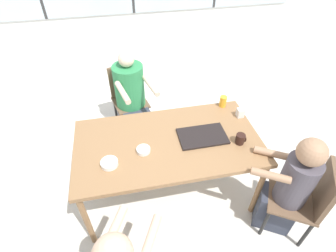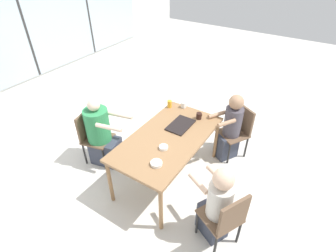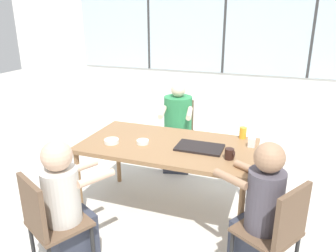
% 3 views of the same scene
% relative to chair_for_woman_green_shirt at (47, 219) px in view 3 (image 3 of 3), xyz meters
% --- Properties ---
extents(ground_plane, '(16.00, 16.00, 0.00)m').
position_rel_chair_for_woman_green_shirt_xyz_m(ground_plane, '(0.56, 1.10, -0.50)').
color(ground_plane, beige).
extents(wall_back_with_windows, '(8.40, 0.08, 2.80)m').
position_rel_chair_for_woman_green_shirt_xyz_m(wall_back_with_windows, '(0.56, 3.77, 0.92)').
color(wall_back_with_windows, silver).
rests_on(wall_back_with_windows, ground_plane).
extents(dining_table, '(1.65, 0.90, 0.75)m').
position_rel_chair_for_woman_green_shirt_xyz_m(dining_table, '(0.56, 1.10, 0.19)').
color(dining_table, olive).
rests_on(dining_table, ground_plane).
extents(chair_for_woman_green_shirt, '(0.54, 0.54, 0.84)m').
position_rel_chair_for_woman_green_shirt_xyz_m(chair_for_woman_green_shirt, '(0.00, 0.00, 0.00)').
color(chair_for_woman_green_shirt, brown).
rests_on(chair_for_woman_green_shirt, ground_plane).
extents(chair_for_man_blue_shirt, '(0.48, 0.48, 0.84)m').
position_rel_chair_for_woman_green_shirt_xyz_m(chair_for_man_blue_shirt, '(0.28, 2.30, 0.00)').
color(chair_for_man_blue_shirt, brown).
rests_on(chair_for_man_blue_shirt, ground_plane).
extents(chair_for_man_teal_shirt, '(0.55, 0.55, 0.84)m').
position_rel_chair_for_woman_green_shirt_xyz_m(chair_for_man_teal_shirt, '(1.62, 0.47, 0.00)').
color(chair_for_man_teal_shirt, brown).
rests_on(chair_for_man_teal_shirt, ground_plane).
extents(person_woman_green_shirt, '(0.48, 0.57, 1.08)m').
position_rel_chair_for_woman_green_shirt_xyz_m(person_woman_green_shirt, '(0.07, 0.14, 0.01)').
color(person_woman_green_shirt, '#333847').
rests_on(person_woman_green_shirt, ground_plane).
extents(person_man_blue_shirt, '(0.49, 0.71, 1.12)m').
position_rel_chair_for_woman_green_shirt_xyz_m(person_man_blue_shirt, '(0.32, 2.14, -0.00)').
color(person_man_blue_shirt, '#333847').
rests_on(person_man_blue_shirt, ground_plane).
extents(person_man_teal_shirt, '(0.55, 0.48, 1.11)m').
position_rel_chair_for_woman_green_shirt_xyz_m(person_man_teal_shirt, '(1.49, 0.55, 0.02)').
color(person_man_teal_shirt, '#333847').
rests_on(person_man_teal_shirt, ground_plane).
extents(food_tray_dark, '(0.43, 0.27, 0.02)m').
position_rel_chair_for_woman_green_shirt_xyz_m(food_tray_dark, '(0.88, 1.09, 0.27)').
color(food_tray_dark, black).
rests_on(food_tray_dark, dining_table).
extents(coffee_mug, '(0.09, 0.08, 0.10)m').
position_rel_chair_for_woman_green_shirt_xyz_m(coffee_mug, '(1.18, 0.95, 0.30)').
color(coffee_mug, black).
rests_on(coffee_mug, dining_table).
extents(juice_glass, '(0.07, 0.07, 0.11)m').
position_rel_chair_for_woman_green_shirt_xyz_m(juice_glass, '(1.21, 1.49, 0.31)').
color(juice_glass, gold).
rests_on(juice_glass, dining_table).
extents(milk_carton_small, '(0.06, 0.06, 0.09)m').
position_rel_chair_for_woman_green_shirt_xyz_m(milk_carton_small, '(1.32, 1.30, 0.30)').
color(milk_carton_small, silver).
rests_on(milk_carton_small, dining_table).
extents(bowl_white_shallow, '(0.12, 0.12, 0.04)m').
position_rel_chair_for_woman_green_shirt_xyz_m(bowl_white_shallow, '(0.33, 1.02, 0.27)').
color(bowl_white_shallow, white).
rests_on(bowl_white_shallow, dining_table).
extents(bowl_cereal, '(0.14, 0.14, 0.04)m').
position_rel_chair_for_woman_green_shirt_xyz_m(bowl_cereal, '(0.04, 0.93, 0.27)').
color(bowl_cereal, white).
rests_on(bowl_cereal, dining_table).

